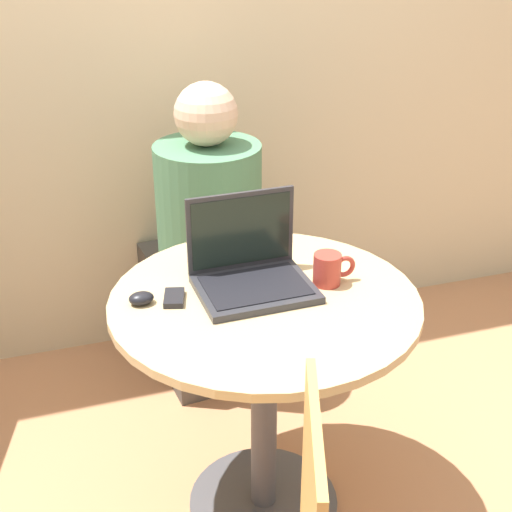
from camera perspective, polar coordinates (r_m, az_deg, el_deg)
ground_plane at (r=2.35m, az=0.60°, el=-19.16°), size 12.00×12.00×0.00m
back_wall at (r=2.73m, az=-7.04°, el=18.28°), size 7.00×0.05×2.60m
round_table at (r=2.00m, az=0.67°, el=-8.01°), size 0.83×0.83×0.74m
laptop at (r=1.93m, az=-0.46°, el=-1.06°), size 0.31×0.25×0.24m
cell_phone at (r=1.89m, az=-6.57°, el=-3.35°), size 0.07×0.10×0.02m
computer_mouse at (r=1.88m, az=-9.16°, el=-3.35°), size 0.07×0.05×0.03m
coffee_cup at (r=1.95m, az=5.84°, el=-1.03°), size 0.12×0.08×0.09m
person_seated at (r=2.67m, az=-4.12°, el=-0.45°), size 0.40×0.59×1.16m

